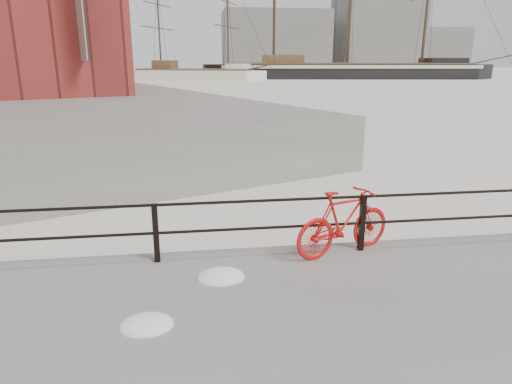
{
  "coord_description": "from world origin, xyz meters",
  "views": [
    {
      "loc": [
        -6.33,
        -7.25,
        3.56
      ],
      "look_at": [
        -5.12,
        1.5,
        1.0
      ],
      "focal_mm": 32.0,
      "sensor_mm": 36.0,
      "label": 1
    }
  ],
  "objects_px": {
    "bicycle": "(344,222)",
    "barque_black": "(347,79)",
    "schooner_left": "(35,83)",
    "schooner_mid": "(195,80)"
  },
  "relations": [
    {
      "from": "bicycle",
      "to": "schooner_mid",
      "type": "distance_m",
      "value": 82.19
    },
    {
      "from": "bicycle",
      "to": "schooner_left",
      "type": "distance_m",
      "value": 76.54
    },
    {
      "from": "bicycle",
      "to": "schooner_left",
      "type": "bearing_deg",
      "value": 90.54
    },
    {
      "from": "barque_black",
      "to": "schooner_left",
      "type": "xyz_separation_m",
      "value": [
        -55.24,
        -11.06,
        0.0
      ]
    },
    {
      "from": "bicycle",
      "to": "schooner_left",
      "type": "xyz_separation_m",
      "value": [
        -27.19,
        71.54,
        -0.92
      ]
    },
    {
      "from": "barque_black",
      "to": "schooner_mid",
      "type": "bearing_deg",
      "value": -170.3
    },
    {
      "from": "barque_black",
      "to": "schooner_left",
      "type": "bearing_deg",
      "value": -159.8
    },
    {
      "from": "bicycle",
      "to": "barque_black",
      "type": "xyz_separation_m",
      "value": [
        28.05,
        82.6,
        -0.92
      ]
    },
    {
      "from": "schooner_mid",
      "to": "schooner_left",
      "type": "relative_size",
      "value": 1.31
    },
    {
      "from": "bicycle",
      "to": "schooner_mid",
      "type": "relative_size",
      "value": 0.06
    }
  ]
}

